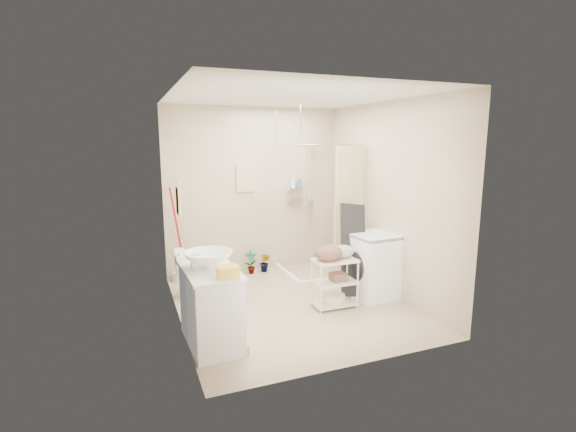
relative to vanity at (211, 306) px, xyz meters
The scene contains 23 objects.
floor 1.40m from the vanity, 29.90° to the left, with size 3.20×3.20×0.00m, color #BDAC8D.
ceiling 2.57m from the vanity, 29.90° to the left, with size 2.80×3.20×0.04m, color silver.
wall_back 2.70m from the vanity, 62.90° to the left, with size 2.80×0.04×2.60m, color beige.
wall_front 1.74m from the vanity, 38.81° to the right, with size 2.80×0.04×2.60m, color beige.
wall_left 1.14m from the vanity, 109.79° to the left, with size 0.04×3.20×2.60m, color beige.
wall_right 2.79m from the vanity, 14.60° to the left, with size 0.04×3.20×2.60m, color beige.
vanity is the anchor object (origin of this frame).
sink 0.49m from the vanity, 87.04° to the left, with size 0.49×0.49×0.17m, color white.
counter_basket 0.57m from the vanity, 71.57° to the right, with size 0.20×0.16×0.11m, color yellow.
floor_basket 0.50m from the vanity, 57.35° to the right, with size 0.27×0.21×0.15m, color yellow.
toilet 1.41m from the vanity, 85.11° to the left, with size 0.36×0.64×0.65m, color white.
mop 2.16m from the vanity, 92.85° to the left, with size 0.13×0.13×1.41m, color #A80F15, non-canonical shape.
potted_plant_a 2.32m from the vanity, 63.48° to the left, with size 0.19×0.13×0.37m, color brown.
potted_plant_b 2.44m from the vanity, 58.51° to the left, with size 0.17×0.14×0.31m, color brown.
hanging_towel 2.70m from the vanity, 65.80° to the left, with size 0.28×0.03×0.42m, color beige.
towel_ring 1.19m from the vanity, 115.22° to the left, with size 0.04×0.22×0.34m, color #FFEE94, non-canonical shape.
tp_holder 0.81m from the vanity, 105.58° to the left, with size 0.08×0.12×0.14m, color white, non-canonical shape.
shower 2.72m from the vanity, 40.51° to the left, with size 1.10×1.10×2.10m, color white, non-canonical shape.
shampoo_bottle_a 3.01m from the vanity, 50.59° to the left, with size 0.08×0.08×0.21m, color white.
shampoo_bottle_b 3.08m from the vanity, 48.99° to the left, with size 0.07×0.08×0.16m, color #315393.
washing_machine 2.36m from the vanity, 13.44° to the left, with size 0.58×0.60×0.86m, color white.
laundry_rack 1.69m from the vanity, 13.72° to the left, with size 0.54×0.32×0.75m, color beige, non-canonical shape.
ironing_board 2.16m from the vanity, 17.61° to the left, with size 0.37×0.11×1.29m, color black, non-canonical shape.
Camera 1 is at (-1.90, -4.72, 2.08)m, focal length 26.00 mm.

